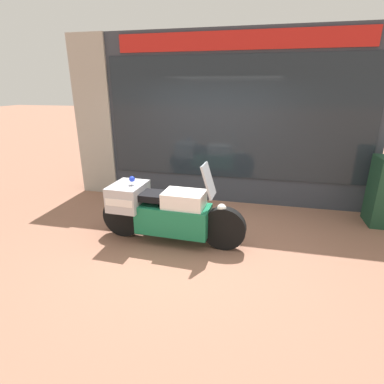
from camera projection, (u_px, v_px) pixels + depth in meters
name	position (u px, v px, depth m)	size (l,w,h in m)	color
ground_plane	(196.00, 240.00, 4.76)	(60.00, 60.00, 0.00)	#8E604C
shop_building	(198.00, 120.00, 6.12)	(6.10, 0.55, 3.31)	#333842
window_display	(231.00, 178.00, 6.40)	(4.84, 0.30, 1.93)	slate
paramedic_motorcycle	(163.00, 210.00, 4.59)	(2.30, 0.66, 1.29)	black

